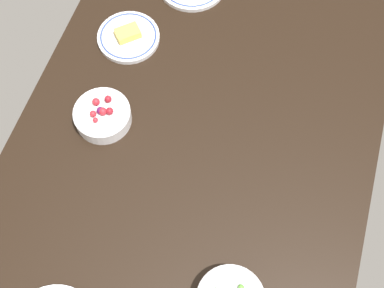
{
  "coord_description": "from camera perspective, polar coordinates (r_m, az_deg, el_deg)",
  "views": [
    {
      "loc": [
        -53.45,
        -16.74,
        125.68
      ],
      "look_at": [
        0.0,
        0.0,
        6.0
      ],
      "focal_mm": 47.15,
      "sensor_mm": 36.0,
      "label": 1
    }
  ],
  "objects": [
    {
      "name": "dining_table",
      "position": [
        1.36,
        -0.0,
        -0.72
      ],
      "size": [
        143.16,
        95.58,
        4.0
      ],
      "primitive_type": "cube",
      "color": "black",
      "rests_on": "ground"
    },
    {
      "name": "bowl_berries",
      "position": [
        1.37,
        -10.08,
        3.23
      ],
      "size": [
        15.43,
        15.43,
        6.5
      ],
      "color": "silver",
      "rests_on": "dining_table"
    },
    {
      "name": "plate_cheese",
      "position": [
        1.52,
        -7.2,
        11.97
      ],
      "size": [
        18.31,
        18.31,
        3.86
      ],
      "color": "silver",
      "rests_on": "dining_table"
    }
  ]
}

